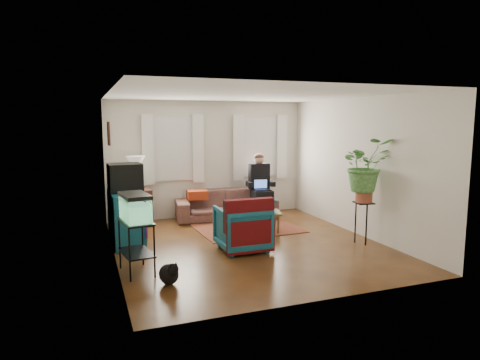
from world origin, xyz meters
name	(u,v)px	position (x,y,z in m)	size (l,w,h in m)	color
floor	(248,245)	(0.00, 0.00, 0.00)	(4.50, 5.00, 0.01)	#4F2B14
ceiling	(248,95)	(0.00, 0.00, 2.60)	(4.50, 5.00, 0.01)	white
wall_back	(208,159)	(0.00, 2.50, 1.30)	(4.50, 0.01, 2.60)	silver
wall_front	(325,195)	(0.00, -2.50, 1.30)	(4.50, 0.01, 2.60)	silver
wall_left	(112,178)	(-2.25, 0.00, 1.30)	(0.01, 5.00, 2.60)	silver
wall_right	(358,167)	(2.25, 0.00, 1.30)	(0.01, 5.00, 2.60)	silver
window_left	(173,149)	(-0.80, 2.48, 1.55)	(1.08, 0.04, 1.38)	white
window_right	(259,147)	(1.25, 2.48, 1.55)	(1.08, 0.04, 1.38)	white
curtains_left	(174,149)	(-0.80, 2.40, 1.55)	(1.36, 0.06, 1.50)	white
curtains_right	(261,147)	(1.25, 2.40, 1.55)	(1.36, 0.06, 1.50)	white
picture_frame	(109,134)	(-2.21, 0.85, 1.95)	(0.04, 0.32, 0.40)	#3D2616
area_rug	(246,228)	(0.40, 1.10, 0.01)	(2.00, 1.60, 0.01)	brown
sofa	(226,200)	(0.27, 2.05, 0.43)	(2.20, 0.87, 0.86)	brown
seated_person	(260,188)	(1.06, 1.95, 0.65)	(0.55, 0.68, 1.31)	black
side_table	(137,207)	(-1.65, 2.10, 0.38)	(0.52, 0.52, 0.76)	#392715
table_lamp	(136,174)	(-1.65, 2.10, 1.09)	(0.39, 0.39, 0.70)	white
dresser	(126,218)	(-1.99, 0.83, 0.46)	(0.51, 1.03, 0.93)	#125E70
crt_tv	(125,177)	(-1.97, 0.93, 1.17)	(0.57, 0.51, 0.49)	black
aquarium_stand	(137,247)	(-2.00, -0.75, 0.38)	(0.38, 0.68, 0.76)	black
aquarium	(135,207)	(-2.00, -0.75, 0.96)	(0.34, 0.62, 0.40)	#7FD899
black_cat	(169,272)	(-1.66, -1.34, 0.17)	(0.26, 0.40, 0.34)	black
armchair	(242,226)	(-0.19, -0.24, 0.41)	(0.80, 0.75, 0.83)	navy
serape_throw	(249,220)	(-0.19, -0.56, 0.58)	(0.83, 0.19, 0.68)	#9E0A0A
coffee_table	(255,222)	(0.46, 0.78, 0.20)	(0.97, 0.53, 0.40)	olive
cup_a	(245,211)	(0.22, 0.75, 0.44)	(0.11, 0.11, 0.09)	white
cup_b	(259,211)	(0.46, 0.61, 0.44)	(0.09, 0.09, 0.08)	beige
bowl	(268,209)	(0.74, 0.79, 0.42)	(0.19, 0.19, 0.05)	white
snack_tray	(241,210)	(0.24, 0.98, 0.42)	(0.30, 0.30, 0.04)	#B21414
birdcage	(273,206)	(0.75, 0.56, 0.54)	(0.16, 0.16, 0.28)	#115B6B
plant_stand	(363,223)	(1.95, -0.61, 0.37)	(0.31, 0.31, 0.74)	black
potted_plant	(365,173)	(1.95, -0.61, 1.26)	(0.85, 0.73, 0.94)	#599947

